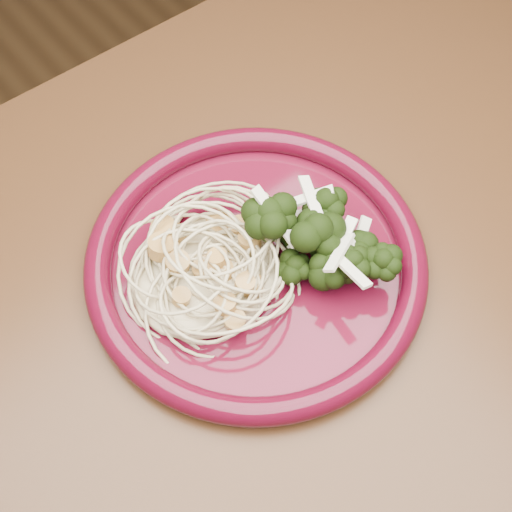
{
  "coord_description": "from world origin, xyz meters",
  "views": [
    {
      "loc": [
        -0.21,
        -0.19,
        1.3
      ],
      "look_at": [
        -0.01,
        0.07,
        0.77
      ],
      "focal_mm": 50.0,
      "sensor_mm": 36.0,
      "label": 1
    }
  ],
  "objects": [
    {
      "name": "dining_table",
      "position": [
        0.0,
        0.0,
        0.65
      ],
      "size": [
        1.2,
        0.8,
        0.75
      ],
      "color": "#472814",
      "rests_on": "ground"
    },
    {
      "name": "dinner_plate",
      "position": [
        -0.01,
        0.07,
        0.76
      ],
      "size": [
        0.39,
        0.39,
        0.03
      ],
      "rotation": [
        0.0,
        0.0,
        -0.34
      ],
      "color": "#4D0A1B",
      "rests_on": "dining_table"
    },
    {
      "name": "spaghetti_pile",
      "position": [
        -0.05,
        0.09,
        0.77
      ],
      "size": [
        0.17,
        0.16,
        0.03
      ],
      "primitive_type": "ellipsoid",
      "rotation": [
        0.0,
        0.0,
        -0.34
      ],
      "color": "beige",
      "rests_on": "dinner_plate"
    },
    {
      "name": "scallop_cluster",
      "position": [
        -0.05,
        0.09,
        0.81
      ],
      "size": [
        0.15,
        0.15,
        0.04
      ],
      "primitive_type": null,
      "rotation": [
        0.0,
        0.0,
        -0.34
      ],
      "color": "tan",
      "rests_on": "spaghetti_pile"
    },
    {
      "name": "broccoli_pile",
      "position": [
        0.05,
        0.05,
        0.78
      ],
      "size": [
        0.13,
        0.17,
        0.05
      ],
      "primitive_type": "ellipsoid",
      "rotation": [
        0.0,
        0.0,
        -0.34
      ],
      "color": "black",
      "rests_on": "dinner_plate"
    },
    {
      "name": "onion_garnish",
      "position": [
        0.05,
        0.05,
        0.81
      ],
      "size": [
        0.09,
        0.11,
        0.05
      ],
      "primitive_type": null,
      "rotation": [
        0.0,
        0.0,
        -0.34
      ],
      "color": "white",
      "rests_on": "broccoli_pile"
    }
  ]
}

